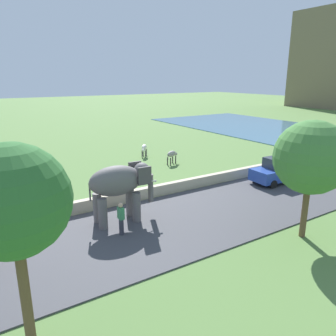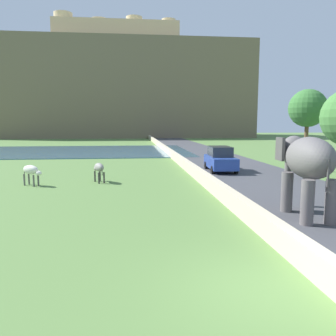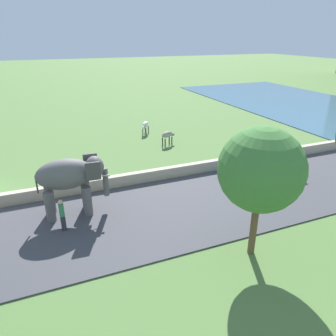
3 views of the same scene
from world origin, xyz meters
TOP-DOWN VIEW (x-y plane):
  - road_surface at (5.00, 20.00)m, footprint 7.00×120.00m
  - barrier_wall at (1.20, 18.00)m, footprint 0.40×110.00m
  - lake at (-14.00, 36.17)m, footprint 36.00×18.00m
  - elephant at (3.44, 5.36)m, footprint 1.56×3.51m
  - person_beside_elephant at (4.83, 4.71)m, footprint 0.36×0.22m
  - car_blue at (3.43, 17.34)m, footprint 1.94×4.07m
  - cow_grey at (-4.80, 13.80)m, footprint 0.84×1.41m
  - cow_white at (-8.42, 13.08)m, footprint 1.32×1.08m
  - tree_far at (9.39, 11.78)m, footprint 3.27×3.27m

SIDE VIEW (x-z plane):
  - road_surface at x=5.00m, z-range 0.00..0.06m
  - lake at x=-14.00m, z-range 0.00..0.08m
  - barrier_wall at x=1.20m, z-range 0.00..0.70m
  - cow_grey at x=-4.80m, z-range 0.26..1.41m
  - cow_white at x=-8.42m, z-range 0.26..1.41m
  - person_beside_elephant at x=4.83m, z-range 0.06..1.69m
  - car_blue at x=3.43m, z-range 0.00..1.80m
  - elephant at x=3.44m, z-range 0.54..3.53m
  - tree_far at x=9.39m, z-range 1.06..6.47m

